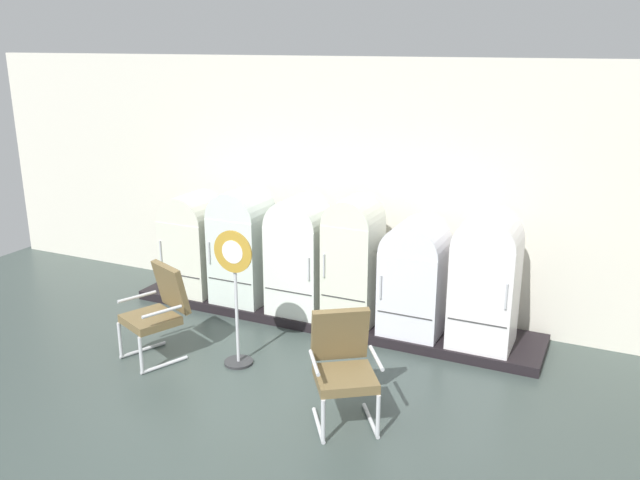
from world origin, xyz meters
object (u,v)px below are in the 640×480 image
(armchair_left, at_px, (158,308))
(refrigerator_3, at_px, (353,257))
(refrigerator_1, at_px, (242,243))
(refrigerator_5, at_px, (486,276))
(sign_stand, at_px, (235,300))
(refrigerator_0, at_px, (194,241))
(refrigerator_2, at_px, (299,252))
(refrigerator_4, at_px, (415,274))
(armchair_right, at_px, (343,362))

(armchair_left, bearing_deg, refrigerator_3, 43.56)
(armchair_left, bearing_deg, refrigerator_1, 86.48)
(refrigerator_5, xyz_separation_m, sign_stand, (-2.37, -1.40, -0.17))
(refrigerator_0, xyz_separation_m, refrigerator_2, (1.63, -0.04, 0.07))
(refrigerator_4, bearing_deg, refrigerator_5, -2.67)
(refrigerator_0, bearing_deg, armchair_right, -32.75)
(refrigerator_2, bearing_deg, armchair_left, -120.52)
(armchair_left, xyz_separation_m, sign_stand, (0.88, 0.20, 0.18))
(refrigerator_2, bearing_deg, refrigerator_5, 0.06)
(refrigerator_5, height_order, armchair_right, refrigerator_5)
(refrigerator_0, distance_m, armchair_right, 3.64)
(refrigerator_3, bearing_deg, refrigerator_0, 178.84)
(refrigerator_3, distance_m, armchair_left, 2.34)
(refrigerator_4, bearing_deg, sign_stand, -137.19)
(refrigerator_3, height_order, refrigerator_4, refrigerator_3)
(refrigerator_4, distance_m, refrigerator_5, 0.83)
(refrigerator_3, height_order, armchair_left, refrigerator_3)
(refrigerator_3, xyz_separation_m, armchair_right, (0.69, -1.92, -0.36))
(refrigerator_4, relative_size, sign_stand, 0.88)
(refrigerator_2, height_order, sign_stand, refrigerator_2)
(refrigerator_1, height_order, refrigerator_4, refrigerator_1)
(refrigerator_4, relative_size, armchair_right, 1.28)
(refrigerator_1, bearing_deg, refrigerator_0, 179.06)
(armchair_left, bearing_deg, armchair_right, -7.73)
(refrigerator_2, height_order, armchair_right, refrigerator_2)
(refrigerator_2, relative_size, refrigerator_5, 0.96)
(refrigerator_0, height_order, refrigerator_2, refrigerator_2)
(refrigerator_0, height_order, refrigerator_4, refrigerator_0)
(refrigerator_1, distance_m, refrigerator_4, 2.34)
(refrigerator_1, height_order, armchair_right, refrigerator_1)
(refrigerator_1, height_order, armchair_left, refrigerator_1)
(armchair_right, bearing_deg, refrigerator_1, 139.34)
(refrigerator_1, distance_m, armchair_left, 1.66)
(refrigerator_2, distance_m, armchair_right, 2.42)
(refrigerator_0, xyz_separation_m, sign_stand, (1.57, -1.44, -0.07))
(refrigerator_5, bearing_deg, refrigerator_4, 177.33)
(refrigerator_5, height_order, sign_stand, refrigerator_5)
(armchair_left, relative_size, armchair_right, 1.00)
(sign_stand, bearing_deg, refrigerator_2, 87.53)
(refrigerator_5, relative_size, armchair_left, 1.45)
(refrigerator_1, xyz_separation_m, armchair_left, (-0.10, -1.63, -0.32))
(armchair_right, height_order, sign_stand, sign_stand)
(armchair_right, relative_size, sign_stand, 0.69)
(refrigerator_1, bearing_deg, refrigerator_4, 0.34)
(refrigerator_2, xyz_separation_m, sign_stand, (-0.06, -1.40, -0.14))
(refrigerator_1, bearing_deg, refrigerator_3, -1.26)
(refrigerator_0, bearing_deg, refrigerator_5, -0.54)
(refrigerator_2, relative_size, refrigerator_4, 1.09)
(refrigerator_0, height_order, refrigerator_3, refrigerator_3)
(refrigerator_0, relative_size, armchair_left, 1.28)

